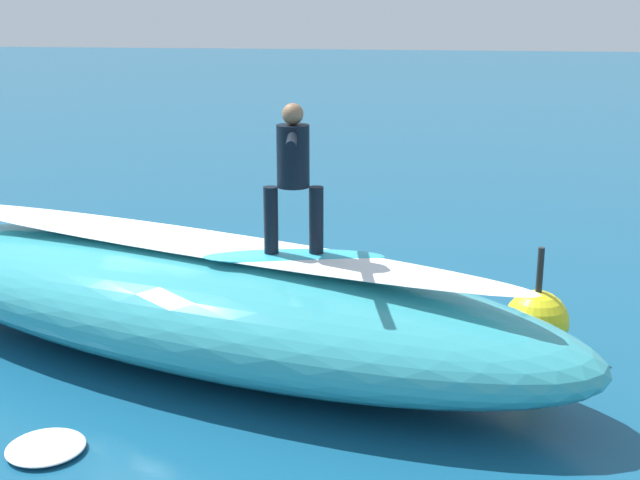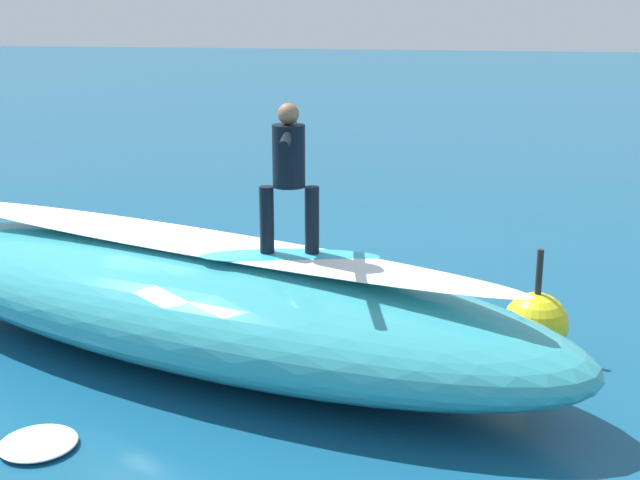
# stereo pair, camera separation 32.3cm
# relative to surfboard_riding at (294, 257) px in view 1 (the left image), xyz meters

# --- Properties ---
(ground_plane) EXTENTS (120.00, 120.00, 0.00)m
(ground_plane) POSITION_rel_surfboard_riding_xyz_m (1.95, -2.13, -1.42)
(ground_plane) COLOR #145175
(wave_crest) EXTENTS (10.07, 5.97, 1.37)m
(wave_crest) POSITION_rel_surfboard_riding_xyz_m (1.29, -0.47, -0.73)
(wave_crest) COLOR teal
(wave_crest) RESTS_ON ground_plane
(wave_foam_lip) EXTENTS (8.07, 3.74, 0.08)m
(wave_foam_lip) POSITION_rel_surfboard_riding_xyz_m (1.29, -0.47, -0.01)
(wave_foam_lip) COLOR white
(wave_foam_lip) RESTS_ON wave_crest
(surfboard_riding) EXTENTS (2.08, 0.83, 0.09)m
(surfboard_riding) POSITION_rel_surfboard_riding_xyz_m (0.00, 0.00, 0.00)
(surfboard_riding) COLOR #33B2D1
(surfboard_riding) RESTS_ON wave_crest
(surfer_riding) EXTENTS (0.65, 1.56, 1.65)m
(surfer_riding) POSITION_rel_surfboard_riding_xyz_m (0.00, 0.00, 1.00)
(surfer_riding) COLOR black
(surfer_riding) RESTS_ON surfboard_riding
(surfboard_paddling) EXTENTS (1.83, 2.09, 0.08)m
(surfboard_paddling) POSITION_rel_surfboard_riding_xyz_m (-0.14, -3.18, -1.38)
(surfboard_paddling) COLOR #EAE5C6
(surfboard_paddling) RESTS_ON ground_plane
(surfer_paddling) EXTENTS (1.14, 1.34, 0.28)m
(surfer_paddling) POSITION_rel_surfboard_riding_xyz_m (-0.22, -3.09, -1.22)
(surfer_paddling) COLOR black
(surfer_paddling) RESTS_ON surfboard_paddling
(buoy_marker) EXTENTS (0.78, 0.78, 1.33)m
(buoy_marker) POSITION_rel_surfboard_riding_xyz_m (-2.80, -1.06, -1.02)
(buoy_marker) COLOR yellow
(buoy_marker) RESTS_ON ground_plane
(foam_patch_near) EXTENTS (0.80, 0.80, 0.10)m
(foam_patch_near) POSITION_rel_surfboard_riding_xyz_m (2.07, 2.06, -1.37)
(foam_patch_near) COLOR white
(foam_patch_near) RESTS_ON ground_plane
(foam_patch_mid) EXTENTS (1.21, 1.22, 0.09)m
(foam_patch_mid) POSITION_rel_surfboard_riding_xyz_m (4.74, -3.55, -1.38)
(foam_patch_mid) COLOR white
(foam_patch_mid) RESTS_ON ground_plane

